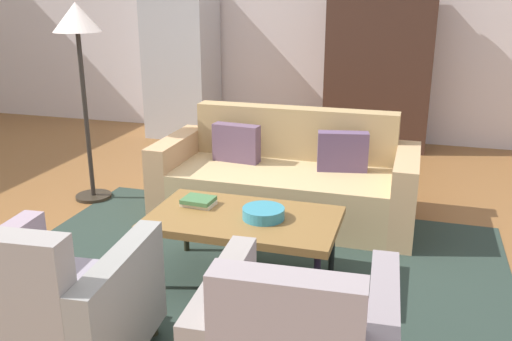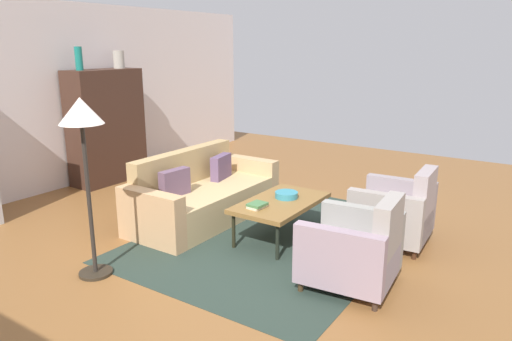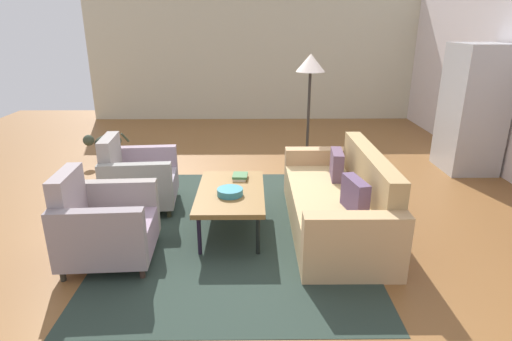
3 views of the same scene
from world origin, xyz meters
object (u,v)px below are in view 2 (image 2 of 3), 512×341
at_px(coffee_table, 281,204).
at_px(fruit_bowl, 286,195).
at_px(cabinet, 106,127).
at_px(vase_tall, 79,58).
at_px(couch, 201,196).
at_px(floor_lamp, 82,128).
at_px(vase_round, 119,59).
at_px(armchair_right, 398,214).
at_px(armchair_left, 357,251).
at_px(book_stack, 257,205).

distance_m(coffee_table, fruit_bowl, 0.15).
bearing_deg(cabinet, vase_tall, -179.32).
xyz_separation_m(couch, floor_lamp, (-1.78, -0.15, 1.16)).
xyz_separation_m(vase_round, floor_lamp, (-2.65, -2.52, -0.50)).
height_order(couch, vase_tall, vase_tall).
relative_size(armchair_right, vase_tall, 2.55).
bearing_deg(armchair_left, floor_lamp, 113.39).
bearing_deg(armchair_left, vase_tall, 76.52).
xyz_separation_m(armchair_right, floor_lamp, (-2.38, 2.20, 1.10)).
distance_m(armchair_left, fruit_bowl, 1.38).
xyz_separation_m(armchair_left, vase_tall, (0.71, 4.72, 1.63)).
relative_size(couch, armchair_right, 2.39).
distance_m(couch, vase_tall, 2.91).
height_order(fruit_bowl, cabinet, cabinet).
distance_m(couch, vase_round, 3.02).
height_order(coffee_table, book_stack, book_stack).
bearing_deg(armchair_left, fruit_bowl, 53.20).
relative_size(coffee_table, armchair_right, 1.36).
xyz_separation_m(couch, fruit_bowl, (0.13, -1.19, 0.20)).
height_order(armchair_right, vase_tall, vase_tall).
xyz_separation_m(fruit_bowl, vase_round, (0.74, 3.56, 1.45)).
distance_m(armchair_left, vase_round, 5.20).
bearing_deg(vase_round, coffee_table, -103.67).
distance_m(cabinet, floor_lamp, 3.46).
distance_m(couch, cabinet, 2.51).
height_order(coffee_table, fruit_bowl, fruit_bowl).
bearing_deg(vase_round, armchair_right, -93.17).
xyz_separation_m(book_stack, vase_round, (1.21, 3.47, 1.46)).
distance_m(coffee_table, vase_round, 3.97).
xyz_separation_m(armchair_right, vase_tall, (-0.49, 4.72, 1.63)).
xyz_separation_m(armchair_left, book_stack, (0.25, 1.26, 0.13)).
distance_m(cabinet, vase_tall, 1.14).
bearing_deg(armchair_left, book_stack, 73.86).
relative_size(armchair_left, vase_round, 3.14).
xyz_separation_m(coffee_table, vase_round, (0.87, 3.56, 1.53)).
distance_m(couch, book_stack, 1.16).
relative_size(book_stack, cabinet, 0.12).
distance_m(book_stack, floor_lamp, 1.97).
xyz_separation_m(couch, coffee_table, (-0.00, -1.19, 0.12)).
height_order(armchair_right, fruit_bowl, armchair_right).
bearing_deg(floor_lamp, couch, 4.87).
bearing_deg(vase_tall, vase_round, 0.00).
bearing_deg(fruit_bowl, vase_round, 78.33).
distance_m(armchair_right, book_stack, 1.58).
relative_size(coffee_table, book_stack, 5.38).
xyz_separation_m(couch, book_stack, (-0.35, -1.09, 0.19)).
bearing_deg(armchair_left, vase_round, 67.89).
bearing_deg(book_stack, vase_round, 70.75).
bearing_deg(armchair_left, armchair_right, -4.94).
bearing_deg(vase_tall, floor_lamp, -126.93).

